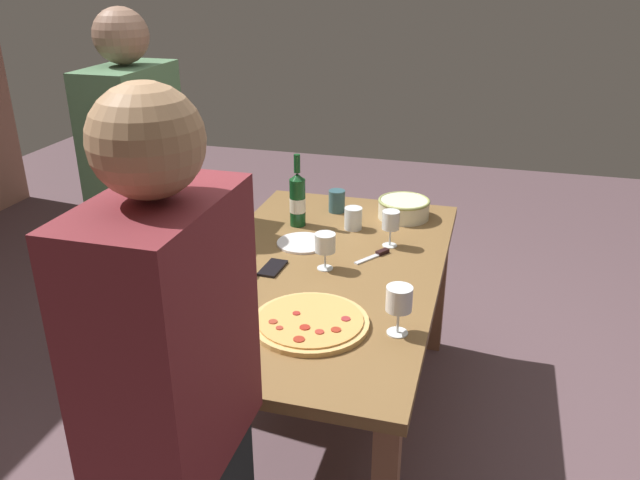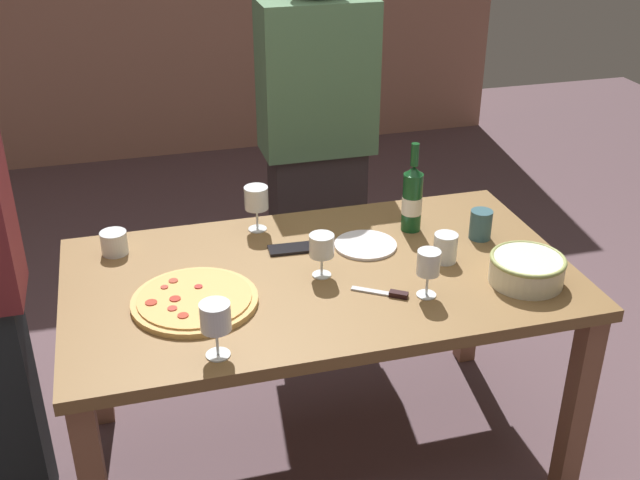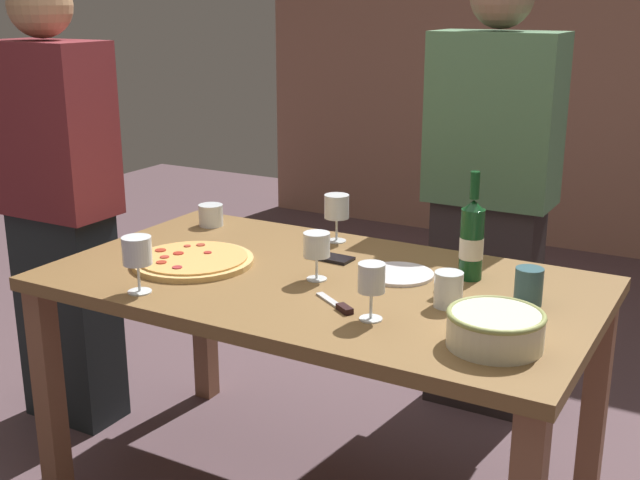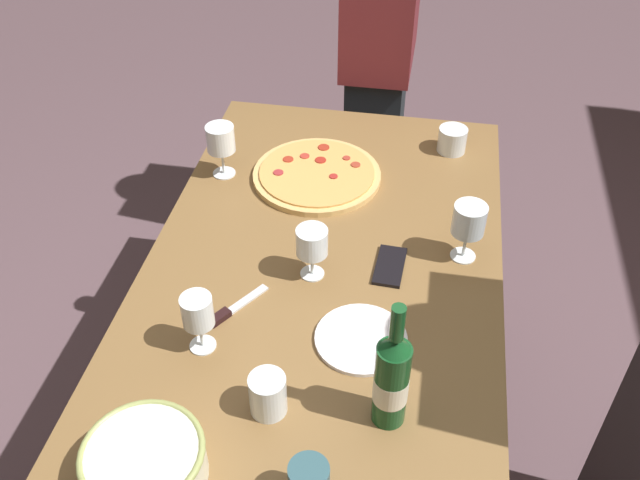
{
  "view_description": "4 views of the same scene",
  "coord_description": "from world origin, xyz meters",
  "px_view_note": "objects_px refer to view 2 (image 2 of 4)",
  "views": [
    {
      "loc": [
        -2.09,
        -0.58,
        1.82
      ],
      "look_at": [
        0.0,
        0.0,
        0.87
      ],
      "focal_mm": 35.82,
      "sensor_mm": 36.0,
      "label": 1
    },
    {
      "loc": [
        -0.56,
        -2.06,
        1.98
      ],
      "look_at": [
        0.0,
        0.0,
        0.87
      ],
      "focal_mm": 43.59,
      "sensor_mm": 36.0,
      "label": 2
    },
    {
      "loc": [
        1.11,
        -1.97,
        1.54
      ],
      "look_at": [
        0.0,
        0.0,
        0.87
      ],
      "focal_mm": 45.56,
      "sensor_mm": 36.0,
      "label": 3
    },
    {
      "loc": [
        1.24,
        0.22,
        1.95
      ],
      "look_at": [
        0.0,
        0.0,
        0.87
      ],
      "focal_mm": 39.14,
      "sensor_mm": 36.0,
      "label": 4
    }
  ],
  "objects_px": {
    "wine_glass_far_left": "(428,265)",
    "cell_phone": "(290,249)",
    "side_plate": "(365,245)",
    "pizza": "(195,300)",
    "wine_bottle": "(412,198)",
    "serving_bowl": "(527,268)",
    "wine_glass_by_bottle": "(320,247)",
    "pizza_knife": "(387,293)",
    "wine_glass_far_right": "(216,319)",
    "cup_amber": "(114,243)",
    "cup_ceramic": "(481,225)",
    "wine_glass_near_pizza": "(256,200)",
    "cup_spare": "(445,248)",
    "person_guest_left": "(317,146)",
    "dining_table": "(320,297)"
  },
  "relations": [
    {
      "from": "wine_glass_far_left",
      "to": "cell_phone",
      "type": "bearing_deg",
      "value": 130.42
    },
    {
      "from": "wine_glass_far_left",
      "to": "cell_phone",
      "type": "distance_m",
      "value": 0.52
    },
    {
      "from": "cell_phone",
      "to": "wine_glass_far_left",
      "type": "bearing_deg",
      "value": 43.37
    },
    {
      "from": "side_plate",
      "to": "pizza",
      "type": "bearing_deg",
      "value": -160.77
    },
    {
      "from": "wine_bottle",
      "to": "wine_glass_far_left",
      "type": "distance_m",
      "value": 0.44
    },
    {
      "from": "serving_bowl",
      "to": "side_plate",
      "type": "bearing_deg",
      "value": 138.96
    },
    {
      "from": "wine_bottle",
      "to": "wine_glass_far_left",
      "type": "relative_size",
      "value": 2.12
    },
    {
      "from": "wine_bottle",
      "to": "wine_glass_by_bottle",
      "type": "xyz_separation_m",
      "value": [
        -0.39,
        -0.23,
        -0.02
      ]
    },
    {
      "from": "pizza_knife",
      "to": "wine_glass_by_bottle",
      "type": "bearing_deg",
      "value": 134.95
    },
    {
      "from": "wine_glass_by_bottle",
      "to": "wine_glass_far_right",
      "type": "relative_size",
      "value": 0.88
    },
    {
      "from": "wine_glass_by_bottle",
      "to": "wine_glass_far_left",
      "type": "height_order",
      "value": "wine_glass_far_left"
    },
    {
      "from": "wine_glass_far_right",
      "to": "cup_amber",
      "type": "relative_size",
      "value": 1.84
    },
    {
      "from": "pizza_knife",
      "to": "cup_ceramic",
      "type": "bearing_deg",
      "value": 31.94
    },
    {
      "from": "pizza",
      "to": "cell_phone",
      "type": "height_order",
      "value": "pizza"
    },
    {
      "from": "serving_bowl",
      "to": "side_plate",
      "type": "height_order",
      "value": "serving_bowl"
    },
    {
      "from": "cup_amber",
      "to": "wine_glass_near_pizza",
      "type": "bearing_deg",
      "value": 5.47
    },
    {
      "from": "wine_bottle",
      "to": "cup_amber",
      "type": "height_order",
      "value": "wine_bottle"
    },
    {
      "from": "wine_glass_far_left",
      "to": "wine_glass_far_right",
      "type": "height_order",
      "value": "wine_glass_far_right"
    },
    {
      "from": "wine_glass_by_bottle",
      "to": "cup_spare",
      "type": "xyz_separation_m",
      "value": [
        0.42,
        -0.01,
        -0.05
      ]
    },
    {
      "from": "cup_ceramic",
      "to": "pizza_knife",
      "type": "bearing_deg",
      "value": -148.06
    },
    {
      "from": "wine_glass_near_pizza",
      "to": "cup_ceramic",
      "type": "height_order",
      "value": "wine_glass_near_pizza"
    },
    {
      "from": "cup_amber",
      "to": "person_guest_left",
      "type": "xyz_separation_m",
      "value": [
        0.85,
        0.57,
        0.05
      ]
    },
    {
      "from": "pizza",
      "to": "cup_ceramic",
      "type": "bearing_deg",
      "value": 9.41
    },
    {
      "from": "pizza",
      "to": "wine_bottle",
      "type": "relative_size",
      "value": 1.18
    },
    {
      "from": "wine_bottle",
      "to": "side_plate",
      "type": "relative_size",
      "value": 1.52
    },
    {
      "from": "wine_glass_far_right",
      "to": "side_plate",
      "type": "relative_size",
      "value": 0.77
    },
    {
      "from": "serving_bowl",
      "to": "wine_glass_far_right",
      "type": "distance_m",
      "value": 0.99
    },
    {
      "from": "wine_glass_near_pizza",
      "to": "cup_spare",
      "type": "xyz_separation_m",
      "value": [
        0.54,
        -0.38,
        -0.07
      ]
    },
    {
      "from": "wine_glass_far_right",
      "to": "person_guest_left",
      "type": "xyz_separation_m",
      "value": [
        0.61,
        1.23,
        -0.03
      ]
    },
    {
      "from": "cup_spare",
      "to": "pizza",
      "type": "bearing_deg",
      "value": -176.73
    },
    {
      "from": "wine_glass_far_left",
      "to": "cup_ceramic",
      "type": "bearing_deg",
      "value": 43.44
    },
    {
      "from": "person_guest_left",
      "to": "cup_ceramic",
      "type": "bearing_deg",
      "value": 39.29
    },
    {
      "from": "side_plate",
      "to": "cell_phone",
      "type": "height_order",
      "value": "same"
    },
    {
      "from": "cup_ceramic",
      "to": "cup_spare",
      "type": "xyz_separation_m",
      "value": [
        -0.18,
        -0.12,
        -0.0
      ]
    },
    {
      "from": "wine_bottle",
      "to": "cell_phone",
      "type": "distance_m",
      "value": 0.46
    },
    {
      "from": "wine_bottle",
      "to": "cup_amber",
      "type": "bearing_deg",
      "value": 174.68
    },
    {
      "from": "dining_table",
      "to": "cup_ceramic",
      "type": "distance_m",
      "value": 0.62
    },
    {
      "from": "pizza",
      "to": "side_plate",
      "type": "height_order",
      "value": "pizza"
    },
    {
      "from": "wine_glass_near_pizza",
      "to": "wine_glass_far_right",
      "type": "distance_m",
      "value": 0.75
    },
    {
      "from": "dining_table",
      "to": "wine_glass_by_bottle",
      "type": "xyz_separation_m",
      "value": [
        -0.0,
        -0.02,
        0.2
      ]
    },
    {
      "from": "serving_bowl",
      "to": "pizza_knife",
      "type": "bearing_deg",
      "value": 174.88
    },
    {
      "from": "side_plate",
      "to": "wine_bottle",
      "type": "bearing_deg",
      "value": 22.57
    },
    {
      "from": "cup_ceramic",
      "to": "cup_spare",
      "type": "distance_m",
      "value": 0.22
    },
    {
      "from": "wine_bottle",
      "to": "cup_spare",
      "type": "bearing_deg",
      "value": -84.38
    },
    {
      "from": "wine_glass_by_bottle",
      "to": "dining_table",
      "type": "bearing_deg",
      "value": 75.95
    },
    {
      "from": "cell_phone",
      "to": "person_guest_left",
      "type": "height_order",
      "value": "person_guest_left"
    },
    {
      "from": "cup_amber",
      "to": "cup_ceramic",
      "type": "xyz_separation_m",
      "value": [
        1.21,
        -0.22,
        0.01
      ]
    },
    {
      "from": "dining_table",
      "to": "wine_glass_far_right",
      "type": "height_order",
      "value": "wine_glass_far_right"
    },
    {
      "from": "pizza_knife",
      "to": "person_guest_left",
      "type": "distance_m",
      "value": 1.07
    },
    {
      "from": "cup_ceramic",
      "to": "person_guest_left",
      "type": "xyz_separation_m",
      "value": [
        -0.37,
        0.79,
        0.03
      ]
    }
  ]
}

